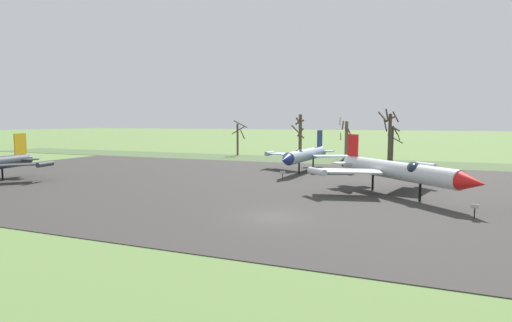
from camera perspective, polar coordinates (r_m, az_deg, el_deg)
name	(u,v)px	position (r m, az deg, el deg)	size (l,w,h in m)	color
ground_plane	(273,218)	(29.19, 2.46, -7.95)	(600.00, 600.00, 0.00)	#607F42
asphalt_apron	(318,188)	(42.10, 8.73, -3.78)	(100.30, 45.64, 0.05)	#383533
grass_verge_strip	(358,162)	(70.24, 14.15, -0.14)	(160.30, 12.00, 0.06)	#4D633B
jet_fighter_front_right	(306,155)	(55.29, 6.98, 0.88)	(13.01, 16.86, 5.51)	#8EA3B2
info_placard_front_right	(283,174)	(47.50, 3.75, -1.85)	(0.65, 0.28, 1.08)	black
jet_fighter_rear_center	(397,170)	(39.38, 19.10, -1.23)	(14.85, 14.91, 5.47)	silver
info_placard_rear_center	(475,210)	(32.28, 28.29, -6.06)	(0.50, 0.25, 1.11)	black
bare_tree_far_left	(238,137)	(81.32, -2.50, 3.36)	(3.83, 3.86, 7.05)	brown
bare_tree_left_of_center	(300,135)	(74.53, 6.18, 3.66)	(2.58, 2.66, 8.07)	brown
bare_tree_center	(346,138)	(77.05, 12.46, 3.20)	(2.34, 2.54, 7.64)	brown
bare_tree_right_of_center	(389,133)	(72.67, 18.13, 3.77)	(3.52, 3.10, 8.94)	#42382D
bare_tree_far_right	(393,141)	(74.31, 18.64, 2.62)	(2.57, 2.79, 6.10)	#42382D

